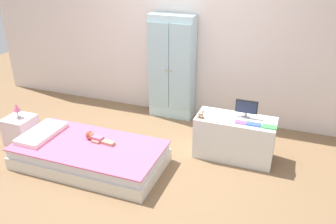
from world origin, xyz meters
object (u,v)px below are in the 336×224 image
Objects in this scene: tv_stand at (234,138)px; book_purple at (241,122)px; tv_monitor at (246,108)px; rocking_horse_toy at (201,115)px; bed at (90,155)px; wardrobe at (172,68)px; doll at (95,137)px; table_lamp at (17,108)px; nightstand at (21,130)px; book_blue at (254,124)px; book_green at (269,127)px.

tv_stand is 7.05× the size of book_purple.
rocking_horse_toy is (-0.48, -0.21, -0.08)m from tv_monitor.
book_purple is (1.59, 0.67, 0.39)m from bed.
wardrobe is 1.63× the size of tv_stand.
doll is at bearing -156.88° from tv_stand.
table_lamp is 0.13× the size of wardrobe.
tv_stand is 8.84× the size of rocking_horse_toy.
book_purple is at bearing 10.94° from nightstand.
rocking_horse_toy is (1.13, 0.51, 0.26)m from doll.
bed is 16.36× the size of rocking_horse_toy.
nightstand is 2.19m from wardrobe.
doll is 1.65m from tv_stand.
tv_stand is at bearing 13.14° from nightstand.
book_blue is at bearing 10.41° from table_lamp.
wardrobe is at bearing 42.80° from nightstand.
rocking_horse_toy is at bearing 24.30° from doll.
bed is 1.89m from tv_monitor.
rocking_horse_toy reaches higher than book_green.
wardrobe is (0.42, 1.46, 0.45)m from doll.
nightstand is 0.23× the size of wardrobe.
book_purple is (2.71, 0.52, 0.34)m from nightstand.
doll reaches higher than bed.
tv_stand is 3.64× the size of tv_monitor.
book_green is (0.76, 0.04, -0.04)m from rocking_horse_toy.
book_blue and book_green have the same top height.
table_lamp reaches higher than nightstand.
table_lamp is 2.31m from rocking_horse_toy.
book_green is (3.02, 0.52, 0.34)m from nightstand.
bed is at bearing -160.56° from book_green.
wardrobe is at bearing 147.86° from tv_monitor.
tv_monitor reaches higher than book_blue.
nightstand is (-1.12, 0.15, 0.04)m from bed.
bed is at bearing -157.09° from book_purple.
book_green is at bearing 16.27° from doll.
bed is 2.06m from book_green.
tv_monitor reaches higher than book_green.
bed is 4.86× the size of nightstand.
doll is at bearing -1.49° from table_lamp.
table_lamp is 1.44× the size of book_purple.
nightstand is 1.87× the size of table_lamp.
book_purple is at bearing 10.94° from table_lamp.
tv_monitor is 1.58× the size of book_blue.
wardrobe reaches higher than table_lamp.
wardrobe is at bearing 126.79° from rocking_horse_toy.
book_blue is at bearing 21.20° from bed.
nightstand is 2.78m from book_purple.
bed is 1.37m from rocking_horse_toy.
book_blue is at bearing -23.71° from tv_stand.
tv_monitor reaches higher than table_lamp.
book_purple is at bearing 19.28° from doll.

